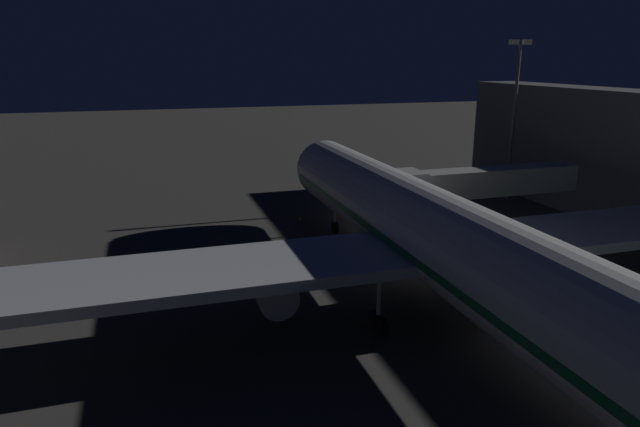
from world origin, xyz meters
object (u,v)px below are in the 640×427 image
object	(u,v)px
jet_bridge	(468,183)
apron_floodlight_mast	(514,110)
traffic_cone_nose_port	(337,214)
airliner_at_gate	(447,244)
traffic_cone_nose_starboard	(300,218)

from	to	relation	value
jet_bridge	apron_floodlight_mast	distance (m)	21.19
traffic_cone_nose_port	airliner_at_gate	bearing A→B (deg)	85.44
traffic_cone_nose_port	traffic_cone_nose_starboard	distance (m)	4.40
traffic_cone_nose_starboard	airliner_at_gate	bearing A→B (deg)	94.56
apron_floodlight_mast	traffic_cone_nose_starboard	bearing A→B (deg)	3.08
apron_floodlight_mast	traffic_cone_nose_port	xyz separation A→B (m)	(23.30, 1.49, -10.90)
jet_bridge	traffic_cone_nose_port	xyz separation A→B (m)	(8.48, -12.75, -5.74)
jet_bridge	apron_floodlight_mast	bearing A→B (deg)	-136.14
airliner_at_gate	traffic_cone_nose_starboard	world-z (taller)	airliner_at_gate
apron_floodlight_mast	traffic_cone_nose_starboard	size ratio (longest dim) A/B	35.31
traffic_cone_nose_port	traffic_cone_nose_starboard	size ratio (longest dim) A/B	1.00
airliner_at_gate	traffic_cone_nose_starboard	xyz separation A→B (m)	(2.20, -27.57, -5.65)
traffic_cone_nose_starboard	apron_floodlight_mast	bearing A→B (deg)	-176.92
airliner_at_gate	traffic_cone_nose_port	xyz separation A→B (m)	(-2.20, -27.57, -5.65)
apron_floodlight_mast	traffic_cone_nose_port	size ratio (longest dim) A/B	35.31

